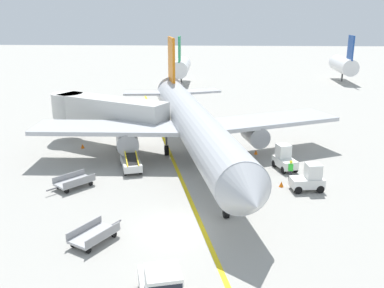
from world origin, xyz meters
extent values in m
plane|color=#9E9B93|center=(0.00, 0.00, 0.00)|extent=(300.00, 300.00, 0.00)
cube|color=yellow|center=(0.46, 5.00, 0.00)|extent=(18.68, 77.93, 0.01)
cylinder|color=#B2B5BA|center=(0.46, 12.90, 3.45)|extent=(10.11, 29.96, 3.30)
cone|color=#B2B5BA|center=(4.18, -2.87, 3.45)|extent=(3.70, 3.08, 3.23)
cone|color=#B2B5BA|center=(-3.31, 28.86, 3.85)|extent=(3.69, 3.45, 3.14)
cube|color=#B2B5BA|center=(7.40, 16.08, 3.05)|extent=(13.63, 9.53, 0.36)
cylinder|color=gray|center=(6.04, 14.73, 2.05)|extent=(2.58, 3.55, 1.90)
cube|color=#B2B5BA|center=(-7.18, 12.63, 3.05)|extent=(13.10, 4.69, 0.36)
cylinder|color=gray|center=(-5.35, 12.04, 2.05)|extent=(2.58, 3.55, 1.90)
cube|color=orange|center=(-2.76, 26.52, 7.50)|extent=(1.19, 3.96, 5.20)
cube|color=#B2B5BA|center=(0.25, 26.82, 3.85)|extent=(5.64, 3.94, 0.24)
cube|color=#B2B5BA|center=(-5.59, 25.44, 3.85)|extent=(5.38, 2.67, 0.24)
cylinder|color=#4C4C51|center=(3.10, 1.70, 1.56)|extent=(0.20, 0.20, 3.12)
cylinder|color=black|center=(3.10, 1.70, 0.28)|extent=(0.47, 0.63, 0.56)
cylinder|color=#4C4C51|center=(2.14, 15.35, 1.56)|extent=(0.20, 0.20, 3.12)
cylinder|color=black|center=(2.14, 15.35, 0.48)|extent=(0.56, 1.01, 0.96)
cylinder|color=#4C4C51|center=(-2.14, 14.34, 1.56)|extent=(0.20, 0.20, 3.12)
cylinder|color=black|center=(-2.14, 14.34, 0.48)|extent=(0.56, 1.01, 0.96)
cube|color=black|center=(3.72, -0.92, 3.80)|extent=(2.96, 1.62, 0.60)
cube|color=beige|center=(-7.85, 16.98, 3.60)|extent=(11.92, 7.63, 2.50)
cylinder|color=beige|center=(-12.97, 19.50, 3.60)|extent=(3.20, 3.20, 2.50)
cylinder|color=#59595B|center=(-6.24, 16.19, 1.18)|extent=(0.56, 0.56, 2.35)
cube|color=#333338|center=(-6.24, 16.19, 0.25)|extent=(1.80, 1.40, 0.50)
cube|color=silver|center=(0.10, -7.93, 1.65)|extent=(1.87, 1.95, 1.10)
cylinder|color=black|center=(0.41, -5.90, 0.30)|extent=(0.36, 0.64, 0.60)
cylinder|color=black|center=(-1.15, -6.30, 0.30)|extent=(0.36, 0.64, 0.60)
cube|color=silver|center=(8.31, 11.02, 0.65)|extent=(2.00, 2.69, 0.70)
cube|color=silver|center=(8.18, 11.41, 1.55)|extent=(1.33, 1.36, 1.10)
cube|color=black|center=(8.01, 11.90, 1.55)|extent=(0.95, 0.39, 0.77)
cylinder|color=black|center=(7.52, 11.63, 0.30)|extent=(0.40, 0.64, 0.60)
cylinder|color=black|center=(8.57, 11.99, 0.30)|extent=(0.40, 0.64, 0.60)
cylinder|color=black|center=(8.06, 10.04, 0.30)|extent=(0.40, 0.64, 0.60)
cylinder|color=black|center=(9.11, 10.40, 0.30)|extent=(0.40, 0.64, 0.60)
cube|color=silver|center=(9.26, 6.53, 0.65)|extent=(2.56, 1.62, 0.70)
cube|color=silver|center=(9.68, 6.59, 1.55)|extent=(1.21, 1.18, 1.10)
cube|color=black|center=(10.19, 6.67, 1.55)|extent=(0.22, 0.98, 0.77)
cylinder|color=black|center=(10.01, 7.20, 0.30)|extent=(0.62, 0.30, 0.60)
cylinder|color=black|center=(10.17, 6.11, 0.30)|extent=(0.62, 0.30, 0.60)
cylinder|color=black|center=(8.35, 6.96, 0.30)|extent=(0.62, 0.30, 0.60)
cylinder|color=black|center=(8.51, 5.87, 0.30)|extent=(0.62, 0.30, 0.60)
cube|color=silver|center=(-4.79, 10.45, 0.60)|extent=(2.54, 4.07, 0.60)
cylinder|color=black|center=(-5.78, 11.53, 0.30)|extent=(0.38, 0.64, 0.60)
cylinder|color=black|center=(-4.56, 11.90, 0.30)|extent=(0.38, 0.64, 0.60)
cylinder|color=black|center=(-5.01, 8.99, 0.30)|extent=(0.38, 0.64, 0.60)
cylinder|color=black|center=(-3.79, 9.36, 0.30)|extent=(0.38, 0.64, 0.60)
cube|color=black|center=(-4.96, 11.02, 1.55)|extent=(2.31, 5.04, 1.76)
cube|color=yellow|center=(-5.39, 10.89, 1.67)|extent=(1.53, 4.83, 1.84)
cube|color=yellow|center=(-4.53, 11.15, 1.67)|extent=(1.53, 4.83, 1.84)
cube|color=#A5A5A8|center=(-4.67, -1.86, 0.44)|extent=(2.69, 3.18, 0.16)
cube|color=#4C4C51|center=(-3.76, -0.25, 0.42)|extent=(0.52, 0.82, 0.08)
cylinder|color=#4C4C51|center=(-3.53, 0.14, 0.42)|extent=(0.12, 0.12, 0.05)
cube|color=gray|center=(-5.32, -1.49, 0.69)|extent=(1.44, 2.46, 0.50)
cube|color=gray|center=(-4.02, -2.23, 0.69)|extent=(1.44, 2.46, 0.50)
cylinder|color=black|center=(-4.67, -0.65, 0.18)|extent=(0.28, 0.37, 0.36)
cylinder|color=black|center=(-3.63, -1.24, 0.18)|extent=(0.28, 0.37, 0.36)
cylinder|color=black|center=(-5.71, -2.47, 0.18)|extent=(0.28, 0.37, 0.36)
cylinder|color=black|center=(-4.67, -3.07, 0.18)|extent=(0.28, 0.37, 0.36)
cube|color=#A5A5A8|center=(-8.38, 6.27, 0.44)|extent=(2.95, 3.11, 0.16)
cube|color=#4C4C51|center=(-9.57, 4.85, 0.42)|extent=(0.64, 0.74, 0.08)
cylinder|color=#4C4C51|center=(-9.86, 4.51, 0.42)|extent=(0.12, 0.12, 0.05)
cube|color=gray|center=(-7.81, 5.78, 0.69)|extent=(1.85, 2.18, 0.50)
cube|color=gray|center=(-8.95, 6.75, 0.69)|extent=(1.85, 2.18, 0.50)
cylinder|color=black|center=(-8.60, 5.08, 0.18)|extent=(0.32, 0.35, 0.36)
cylinder|color=black|center=(-9.51, 5.85, 0.18)|extent=(0.32, 0.35, 0.36)
cylinder|color=black|center=(-7.24, 6.68, 0.18)|extent=(0.32, 0.35, 0.36)
cylinder|color=black|center=(-8.16, 7.46, 0.18)|extent=(0.32, 0.35, 0.36)
cylinder|color=#26262D|center=(8.34, 8.46, 0.42)|extent=(0.24, 0.24, 0.85)
cube|color=green|center=(8.34, 8.46, 1.13)|extent=(0.36, 0.22, 0.56)
sphere|color=tan|center=(8.34, 8.46, 1.52)|extent=(0.20, 0.20, 0.20)
sphere|color=yellow|center=(8.34, 8.46, 1.58)|extent=(0.24, 0.24, 0.24)
cone|color=orange|center=(6.24, 15.08, 0.22)|extent=(0.36, 0.36, 0.44)
cone|color=orange|center=(-10.66, 16.13, 0.22)|extent=(0.36, 0.36, 0.44)
cone|color=orange|center=(7.47, 7.15, 0.22)|extent=(0.36, 0.36, 0.44)
cylinder|color=silver|center=(-3.87, 56.28, 3.10)|extent=(3.00, 10.00, 3.00)
cylinder|color=#3F3F3F|center=(-3.87, 56.28, 0.80)|extent=(0.30, 0.30, 1.60)
cube|color=#198C4C|center=(-3.87, 52.78, 6.60)|extent=(0.24, 3.20, 4.40)
cylinder|color=silver|center=(26.77, 60.70, 3.10)|extent=(3.00, 10.00, 3.00)
cylinder|color=#3F3F3F|center=(26.77, 60.70, 0.80)|extent=(0.30, 0.30, 1.60)
cube|color=navy|center=(26.77, 57.20, 6.60)|extent=(0.24, 3.20, 4.40)
camera|label=1|loc=(2.17, -24.19, 12.94)|focal=40.72mm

